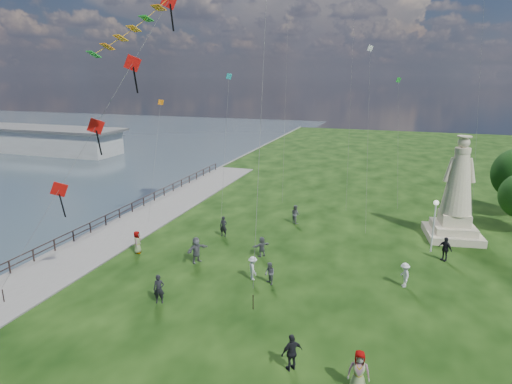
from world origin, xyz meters
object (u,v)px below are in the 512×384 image
(person_5, at_px, (196,250))
(person_2, at_px, (253,268))
(person_9, at_px, (445,249))
(person_1, at_px, (270,274))
(statue, at_px, (456,201))
(person_7, at_px, (295,214))
(pier_pavilion, at_px, (44,140))
(person_4, at_px, (359,371))
(person_6, at_px, (224,226))
(person_10, at_px, (137,242))
(person_3, at_px, (292,352))
(person_0, at_px, (159,289))
(person_11, at_px, (262,247))
(lamppost, at_px, (435,215))
(person_8, at_px, (405,275))

(person_5, bearing_deg, person_2, -78.91)
(person_9, bearing_deg, person_1, -105.06)
(statue, relative_size, person_7, 4.97)
(pier_pavilion, distance_m, person_4, 73.28)
(pier_pavilion, bearing_deg, person_6, -31.91)
(person_6, relative_size, person_10, 1.00)
(pier_pavilion, relative_size, person_3, 16.75)
(person_2, distance_m, person_5, 4.81)
(person_0, relative_size, person_11, 1.16)
(person_11, bearing_deg, person_2, 49.83)
(person_5, relative_size, person_7, 1.12)
(person_1, bearing_deg, statue, 90.68)
(person_10, bearing_deg, person_9, -93.44)
(person_7, bearing_deg, person_1, 135.95)
(person_6, relative_size, person_9, 0.96)
(lamppost, distance_m, person_4, 17.29)
(person_11, bearing_deg, pier_pavilion, -81.06)
(person_10, bearing_deg, person_8, -106.27)
(person_2, relative_size, person_7, 0.94)
(person_6, distance_m, person_10, 7.06)
(person_10, distance_m, person_11, 9.31)
(lamppost, relative_size, person_8, 2.55)
(person_7, bearing_deg, person_5, 105.98)
(lamppost, bearing_deg, person_10, -161.06)
(person_2, bearing_deg, person_6, 0.08)
(pier_pavilion, bearing_deg, person_11, -32.09)
(lamppost, height_order, person_10, lamppost)
(person_2, distance_m, person_3, 9.04)
(person_0, bearing_deg, statue, 22.69)
(person_5, bearing_deg, person_8, -60.54)
(person_3, bearing_deg, person_0, -63.91)
(person_8, bearing_deg, person_10, -105.31)
(statue, height_order, person_9, statue)
(person_11, bearing_deg, person_8, 121.75)
(person_2, bearing_deg, person_5, 39.02)
(person_0, height_order, person_5, person_5)
(person_4, bearing_deg, person_6, 122.57)
(person_1, xyz_separation_m, person_9, (10.85, 7.46, 0.15))
(pier_pavilion, relative_size, statue, 3.59)
(person_4, bearing_deg, person_3, 165.07)
(person_3, height_order, person_6, person_3)
(person_2, bearing_deg, person_10, 45.76)
(person_1, bearing_deg, person_2, -149.00)
(person_5, height_order, person_11, person_5)
(person_5, bearing_deg, person_0, -149.85)
(person_6, bearing_deg, person_4, -53.22)
(pier_pavilion, relative_size, person_6, 17.59)
(statue, xyz_separation_m, person_3, (-8.56, -20.05, -2.26))
(person_0, relative_size, person_8, 1.10)
(lamppost, relative_size, person_3, 2.26)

